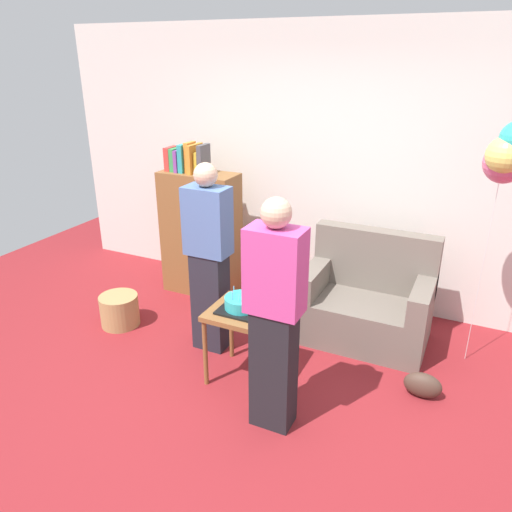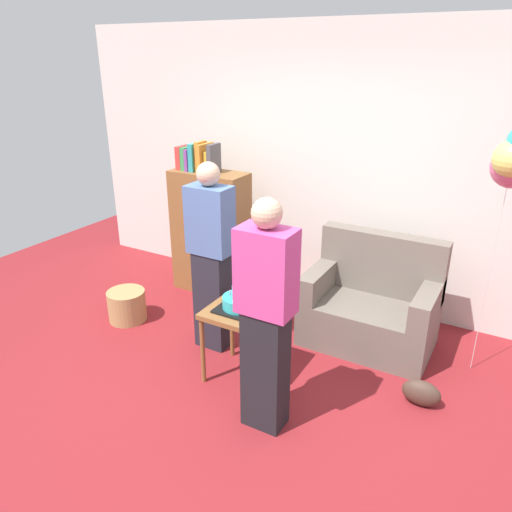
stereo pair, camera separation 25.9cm
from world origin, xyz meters
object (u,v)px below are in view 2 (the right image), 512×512
at_px(birthday_cake, 240,303).
at_px(person_blowing_candles, 211,258).
at_px(wicker_basket, 127,305).
at_px(person_holding_cake, 266,318).
at_px(handbag, 421,393).
at_px(couch, 371,307).
at_px(bookshelf, 210,229).
at_px(side_table, 240,320).

height_order(birthday_cake, person_blowing_candles, person_blowing_candles).
bearing_deg(birthday_cake, person_blowing_candles, 147.64).
bearing_deg(wicker_basket, person_holding_cake, -17.89).
relative_size(birthday_cake, handbag, 1.14).
relative_size(couch, bookshelf, 0.69).
distance_m(birthday_cake, person_holding_cake, 0.60).
xyz_separation_m(side_table, birthday_cake, (0.00, 0.00, 0.14)).
bearing_deg(wicker_basket, handbag, 2.77).
bearing_deg(handbag, person_blowing_candles, -177.64).
distance_m(person_blowing_candles, handbag, 1.93).
height_order(birthday_cake, person_holding_cake, person_holding_cake).
bearing_deg(bookshelf, person_blowing_candles, -54.54).
height_order(side_table, birthday_cake, birthday_cake).
distance_m(side_table, handbag, 1.44).
height_order(birthday_cake, handbag, birthday_cake).
bearing_deg(side_table, couch, 54.52).
bearing_deg(couch, bookshelf, 174.62).
bearing_deg(bookshelf, side_table, -47.46).
distance_m(side_table, birthday_cake, 0.14).
bearing_deg(wicker_basket, birthday_cake, -8.93).
bearing_deg(birthday_cake, person_holding_cake, -41.03).
xyz_separation_m(couch, birthday_cake, (-0.73, -1.02, 0.31)).
bearing_deg(side_table, wicker_basket, 171.07).
bearing_deg(handbag, birthday_cake, -165.06).
xyz_separation_m(couch, bookshelf, (-1.82, 0.17, 0.35)).
height_order(couch, bookshelf, bookshelf).
height_order(couch, person_holding_cake, person_holding_cake).
bearing_deg(couch, person_holding_cake, -102.05).
relative_size(couch, person_holding_cake, 0.67).
relative_size(bookshelf, handbag, 5.69).
relative_size(couch, person_blowing_candles, 0.67).
distance_m(couch, person_holding_cake, 1.51).
relative_size(bookshelf, wicker_basket, 4.43).
xyz_separation_m(person_blowing_candles, handbag, (1.78, 0.07, -0.73)).
relative_size(bookshelf, person_holding_cake, 0.98).
xyz_separation_m(birthday_cake, wicker_basket, (-1.42, 0.22, -0.50)).
xyz_separation_m(birthday_cake, person_blowing_candles, (-0.45, 0.28, 0.18)).
bearing_deg(side_table, birthday_cake, 81.46).
height_order(person_blowing_candles, wicker_basket, person_blowing_candles).
relative_size(birthday_cake, person_holding_cake, 0.20).
xyz_separation_m(couch, person_holding_cake, (-0.30, -1.39, 0.49)).
height_order(couch, handbag, couch).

